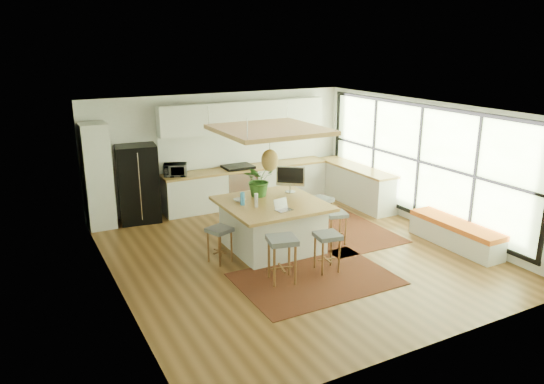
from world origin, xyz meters
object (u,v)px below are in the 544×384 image
stool_right_front (336,226)px  stool_left_side (220,244)px  fridge (138,181)px  stool_near_right (327,252)px  stool_right_back (320,214)px  island_plant (259,183)px  stool_near_left (282,262)px  laptop (284,204)px  microwave (175,168)px  island (272,225)px  monitor (290,180)px

stool_right_front → stool_left_side: bearing=174.0°
fridge → stool_near_right: 4.71m
stool_right_back → island_plant: size_ratio=1.03×
island_plant → fridge: bearing=129.2°
stool_near_left → island_plant: (0.51, 1.85, 0.84)m
stool_right_back → laptop: (-1.42, -0.94, 0.70)m
stool_left_side → fridge: bearing=104.1°
island_plant → stool_right_back: bearing=-3.6°
stool_near_right → laptop: size_ratio=2.24×
stool_left_side → stool_right_back: bearing=12.1°
fridge → microwave: fridge is taller
island → stool_near_right: (0.35, -1.37, -0.11)m
stool_left_side → island_plant: (1.11, 0.63, 0.84)m
stool_near_right → monitor: (0.28, 1.78, 0.83)m
island → microwave: (-1.00, 2.77, 0.63)m
laptop → monitor: (0.68, 0.95, 0.14)m
stool_near_right → stool_near_left: bearing=179.4°
island_plant → microwave: bearing=113.0°
island → stool_right_front: size_ratio=2.86×
island → stool_near_left: (-0.54, -1.36, -0.11)m
fridge → stool_right_back: bearing=-28.3°
stool_near_right → microwave: bearing=108.1°
stool_near_right → laptop: laptop is taller
laptop → island_plant: island_plant is taller
microwave → stool_right_back: bearing=-24.8°
island_plant → island: bearing=-86.3°
stool_right_front → island: bearing=162.3°
stool_right_front → island_plant: size_ratio=0.95×
stool_near_right → monitor: size_ratio=1.19×
island → microwave: 3.02m
island → stool_right_front: 1.29m
fridge → monitor: (2.50, -2.33, 0.26)m
island_plant → monitor: bearing=-7.0°
fridge → monitor: bearing=-35.5°
microwave → stool_near_left: bearing=-63.5°
stool_right_back → island_plant: bearing=176.4°
stool_left_side → microwave: bearing=87.2°
stool_right_back → monitor: bearing=179.3°
stool_right_back → island_plant: (-1.41, 0.09, 0.84)m
stool_left_side → monitor: bearing=17.1°
stool_near_right → stool_right_front: (0.87, 0.98, 0.00)m
stool_right_front → island_plant: (-1.25, 0.88, 0.84)m
stool_near_left → monitor: (1.17, 1.77, 0.83)m
stool_right_back → microwave: 3.44m
stool_right_front → microwave: 3.94m
fridge → laptop: 3.76m
stool_right_back → monitor: (-0.74, 0.01, 0.83)m
fridge → island_plant: size_ratio=2.52×
fridge → stool_near_right: fridge is taller
stool_left_side → monitor: size_ratio=1.12×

